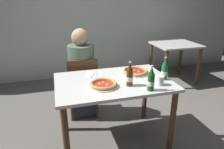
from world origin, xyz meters
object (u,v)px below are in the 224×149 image
at_px(diner_seated, 82,76).
at_px(paper_cup, 160,81).
at_px(dining_table_background, 175,52).
at_px(pizza_margherita_near, 103,84).
at_px(beer_bottle_right, 151,80).
at_px(pizza_marinara_far, 135,72).
at_px(napkin_with_cutlery, 95,74).
at_px(beer_bottle_center, 130,76).
at_px(dining_table_main, 113,90).
at_px(chair_behind_table, 83,84).
at_px(beer_bottle_left, 165,70).

height_order(diner_seated, paper_cup, diner_seated).
bearing_deg(dining_table_background, pizza_margherita_near, -139.22).
bearing_deg(beer_bottle_right, pizza_marinara_far, 86.35).
relative_size(pizza_margherita_near, napkin_with_cutlery, 1.25).
height_order(pizza_margherita_near, pizza_marinara_far, same).
bearing_deg(beer_bottle_center, pizza_margherita_near, 169.34).
distance_m(pizza_margherita_near, beer_bottle_right, 0.46).
bearing_deg(napkin_with_cutlery, beer_bottle_center, -55.24).
distance_m(dining_table_main, beer_bottle_right, 0.47).
relative_size(diner_seated, napkin_with_cutlery, 5.22).
height_order(chair_behind_table, beer_bottle_left, beer_bottle_left).
distance_m(beer_bottle_left, beer_bottle_right, 0.33).
xyz_separation_m(pizza_marinara_far, napkin_with_cutlery, (-0.45, 0.08, -0.02)).
distance_m(chair_behind_table, pizza_marinara_far, 0.78).
bearing_deg(beer_bottle_left, chair_behind_table, 137.08).
bearing_deg(pizza_margherita_near, paper_cup, -12.03).
bearing_deg(beer_bottle_left, diner_seated, 134.99).
bearing_deg(paper_cup, diner_seated, 126.49).
bearing_deg(pizza_marinara_far, napkin_with_cutlery, 169.67).
xyz_separation_m(diner_seated, pizza_marinara_far, (0.55, -0.52, 0.19)).
height_order(pizza_margherita_near, beer_bottle_left, beer_bottle_left).
xyz_separation_m(chair_behind_table, diner_seated, (0.00, 0.05, 0.10)).
relative_size(dining_table_main, beer_bottle_left, 4.86).
height_order(chair_behind_table, dining_table_background, chair_behind_table).
xyz_separation_m(chair_behind_table, beer_bottle_center, (0.37, -0.77, 0.37)).
height_order(pizza_marinara_far, paper_cup, paper_cup).
distance_m(chair_behind_table, napkin_with_cutlery, 0.48).
distance_m(napkin_with_cutlery, paper_cup, 0.73).
distance_m(diner_seated, paper_cup, 1.13).
xyz_separation_m(beer_bottle_left, beer_bottle_center, (-0.41, -0.05, 0.00)).
distance_m(dining_table_main, napkin_with_cutlery, 0.29).
bearing_deg(pizza_marinara_far, beer_bottle_left, -48.27).
bearing_deg(pizza_margherita_near, diner_seated, 98.09).
height_order(beer_bottle_left, napkin_with_cutlery, beer_bottle_left).
height_order(diner_seated, dining_table_background, diner_seated).
height_order(diner_seated, pizza_marinara_far, diner_seated).
bearing_deg(beer_bottle_right, beer_bottle_center, 134.45).
xyz_separation_m(pizza_marinara_far, paper_cup, (0.12, -0.38, 0.03)).
height_order(diner_seated, beer_bottle_right, diner_seated).
relative_size(dining_table_main, beer_bottle_center, 4.86).
relative_size(pizza_marinara_far, beer_bottle_center, 1.27).
bearing_deg(beer_bottle_right, napkin_with_cutlery, 127.82).
bearing_deg(napkin_with_cutlery, dining_table_background, 33.50).
xyz_separation_m(dining_table_background, beer_bottle_center, (-1.50, -1.56, 0.26)).
relative_size(dining_table_main, beer_bottle_right, 4.86).
bearing_deg(chair_behind_table, pizza_marinara_far, 143.15).
relative_size(dining_table_main, dining_table_background, 1.50).
height_order(beer_bottle_center, napkin_with_cutlery, beer_bottle_center).
relative_size(pizza_margherita_near, beer_bottle_left, 1.18).
xyz_separation_m(dining_table_main, diner_seated, (-0.24, 0.66, -0.05)).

